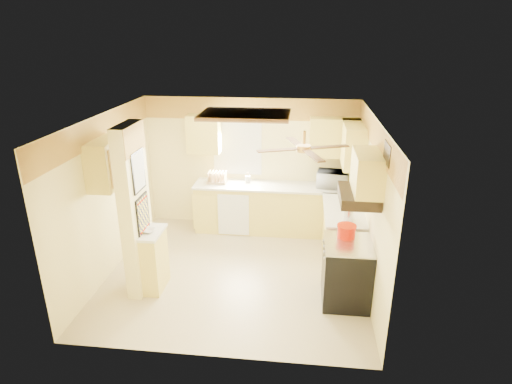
# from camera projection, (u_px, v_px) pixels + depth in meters

# --- Properties ---
(floor) EXTENTS (4.00, 4.00, 0.00)m
(floor) POSITION_uv_depth(u_px,v_px,m) (236.00, 272.00, 6.89)
(floor) COLOR tan
(floor) RESTS_ON ground
(ceiling) EXTENTS (4.00, 4.00, 0.00)m
(ceiling) POSITION_uv_depth(u_px,v_px,m) (233.00, 118.00, 5.99)
(ceiling) COLOR white
(ceiling) RESTS_ON wall_back
(wall_back) EXTENTS (4.00, 0.00, 4.00)m
(wall_back) POSITION_uv_depth(u_px,v_px,m) (251.00, 164.00, 8.20)
(wall_back) COLOR #FBEA99
(wall_back) RESTS_ON floor
(wall_front) EXTENTS (4.00, 0.00, 4.00)m
(wall_front) POSITION_uv_depth(u_px,v_px,m) (207.00, 265.00, 4.68)
(wall_front) COLOR #FBEA99
(wall_front) RESTS_ON floor
(wall_left) EXTENTS (0.00, 3.80, 3.80)m
(wall_left) POSITION_uv_depth(u_px,v_px,m) (108.00, 195.00, 6.65)
(wall_left) COLOR #FBEA99
(wall_left) RESTS_ON floor
(wall_right) EXTENTS (0.00, 3.80, 3.80)m
(wall_right) POSITION_uv_depth(u_px,v_px,m) (370.00, 206.00, 6.23)
(wall_right) COLOR #FBEA99
(wall_right) RESTS_ON floor
(wallpaper_border) EXTENTS (4.00, 0.02, 0.40)m
(wallpaper_border) POSITION_uv_depth(u_px,v_px,m) (250.00, 109.00, 7.81)
(wallpaper_border) COLOR #FFCB4B
(wallpaper_border) RESTS_ON wall_back
(partition_column) EXTENTS (0.20, 0.70, 2.50)m
(partition_column) POSITION_uv_depth(u_px,v_px,m) (135.00, 211.00, 6.07)
(partition_column) COLOR #FBEA99
(partition_column) RESTS_ON floor
(partition_ledge) EXTENTS (0.25, 0.55, 0.90)m
(partition_ledge) POSITION_uv_depth(u_px,v_px,m) (155.00, 261.00, 6.34)
(partition_ledge) COLOR #F2E15E
(partition_ledge) RESTS_ON floor
(ledge_top) EXTENTS (0.28, 0.58, 0.04)m
(ledge_top) POSITION_uv_depth(u_px,v_px,m) (152.00, 233.00, 6.17)
(ledge_top) COLOR silver
(ledge_top) RESTS_ON partition_ledge
(lower_cabinets_back) EXTENTS (3.00, 0.60, 0.90)m
(lower_cabinets_back) POSITION_uv_depth(u_px,v_px,m) (275.00, 209.00, 8.16)
(lower_cabinets_back) COLOR #F2E15E
(lower_cabinets_back) RESTS_ON floor
(lower_cabinets_right) EXTENTS (0.60, 1.40, 0.90)m
(lower_cabinets_right) POSITION_uv_depth(u_px,v_px,m) (342.00, 236.00, 7.10)
(lower_cabinets_right) COLOR #F2E15E
(lower_cabinets_right) RESTS_ON floor
(countertop_back) EXTENTS (3.04, 0.64, 0.04)m
(countertop_back) POSITION_uv_depth(u_px,v_px,m) (275.00, 186.00, 7.98)
(countertop_back) COLOR silver
(countertop_back) RESTS_ON lower_cabinets_back
(countertop_right) EXTENTS (0.64, 1.44, 0.04)m
(countertop_right) POSITION_uv_depth(u_px,v_px,m) (344.00, 210.00, 6.94)
(countertop_right) COLOR silver
(countertop_right) RESTS_ON lower_cabinets_right
(dishwasher_panel) EXTENTS (0.58, 0.02, 0.80)m
(dishwasher_panel) POSITION_uv_depth(u_px,v_px,m) (233.00, 215.00, 7.96)
(dishwasher_panel) COLOR white
(dishwasher_panel) RESTS_ON lower_cabinets_back
(window) EXTENTS (0.92, 0.02, 1.02)m
(window) POSITION_uv_depth(u_px,v_px,m) (237.00, 148.00, 8.11)
(window) COLOR white
(window) RESTS_ON wall_back
(upper_cab_back_left) EXTENTS (0.60, 0.35, 0.70)m
(upper_cab_back_left) POSITION_uv_depth(u_px,v_px,m) (204.00, 134.00, 7.92)
(upper_cab_back_left) COLOR #F2E15E
(upper_cab_back_left) RESTS_ON wall_back
(upper_cab_back_right) EXTENTS (0.90, 0.35, 0.70)m
(upper_cab_back_right) POSITION_uv_depth(u_px,v_px,m) (335.00, 137.00, 7.66)
(upper_cab_back_right) COLOR #F2E15E
(upper_cab_back_right) RESTS_ON wall_back
(upper_cab_right) EXTENTS (0.35, 1.00, 0.70)m
(upper_cab_right) POSITION_uv_depth(u_px,v_px,m) (353.00, 145.00, 7.19)
(upper_cab_right) COLOR #F2E15E
(upper_cab_right) RESTS_ON wall_right
(upper_cab_left_wall) EXTENTS (0.35, 0.75, 0.70)m
(upper_cab_left_wall) POSITION_uv_depth(u_px,v_px,m) (107.00, 163.00, 6.19)
(upper_cab_left_wall) COLOR #F2E15E
(upper_cab_left_wall) RESTS_ON wall_left
(upper_cab_over_stove) EXTENTS (0.35, 0.76, 0.52)m
(upper_cab_over_stove) POSITION_uv_depth(u_px,v_px,m) (367.00, 172.00, 5.49)
(upper_cab_over_stove) COLOR #F2E15E
(upper_cab_over_stove) RESTS_ON wall_right
(stove) EXTENTS (0.68, 0.77, 0.92)m
(stove) POSITION_uv_depth(u_px,v_px,m) (346.00, 272.00, 6.04)
(stove) COLOR black
(stove) RESTS_ON floor
(range_hood) EXTENTS (0.50, 0.76, 0.14)m
(range_hood) POSITION_uv_depth(u_px,v_px,m) (358.00, 196.00, 5.61)
(range_hood) COLOR black
(range_hood) RESTS_ON upper_cab_over_stove
(poster_menu) EXTENTS (0.02, 0.42, 0.57)m
(poster_menu) POSITION_uv_depth(u_px,v_px,m) (138.00, 171.00, 5.85)
(poster_menu) COLOR black
(poster_menu) RESTS_ON partition_column
(poster_nashville) EXTENTS (0.02, 0.42, 0.57)m
(poster_nashville) POSITION_uv_depth(u_px,v_px,m) (143.00, 215.00, 6.08)
(poster_nashville) COLOR black
(poster_nashville) RESTS_ON partition_column
(ceiling_light_panel) EXTENTS (1.35, 0.95, 0.06)m
(ceiling_light_panel) POSITION_uv_depth(u_px,v_px,m) (245.00, 115.00, 6.46)
(ceiling_light_panel) COLOR brown
(ceiling_light_panel) RESTS_ON ceiling
(ceiling_fan) EXTENTS (1.15, 1.15, 0.26)m
(ceiling_fan) POSITION_uv_depth(u_px,v_px,m) (304.00, 148.00, 5.32)
(ceiling_fan) COLOR gold
(ceiling_fan) RESTS_ON ceiling
(vent_grate) EXTENTS (0.02, 0.40, 0.25)m
(vent_grate) POSITION_uv_depth(u_px,v_px,m) (387.00, 154.00, 5.02)
(vent_grate) COLOR black
(vent_grate) RESTS_ON wall_right
(microwave) EXTENTS (0.59, 0.44, 0.30)m
(microwave) POSITION_uv_depth(u_px,v_px,m) (332.00, 179.00, 7.83)
(microwave) COLOR white
(microwave) RESTS_ON countertop_back
(bowl) EXTENTS (0.22, 0.22, 0.05)m
(bowl) POSITION_uv_depth(u_px,v_px,m) (148.00, 231.00, 6.13)
(bowl) COLOR white
(bowl) RESTS_ON ledge_top
(dutch_oven) EXTENTS (0.27, 0.27, 0.18)m
(dutch_oven) POSITION_uv_depth(u_px,v_px,m) (346.00, 231.00, 6.02)
(dutch_oven) COLOR red
(dutch_oven) RESTS_ON stove
(kettle) EXTENTS (0.15, 0.15, 0.23)m
(kettle) POSITION_uv_depth(u_px,v_px,m) (349.00, 214.00, 6.47)
(kettle) COLOR silver
(kettle) RESTS_ON countertop_right
(dish_rack) EXTENTS (0.37, 0.27, 0.21)m
(dish_rack) POSITION_uv_depth(u_px,v_px,m) (217.00, 179.00, 8.10)
(dish_rack) COLOR #DCB87E
(dish_rack) RESTS_ON countertop_back
(utensil_crock) EXTENTS (0.10, 0.10, 0.20)m
(utensil_crock) POSITION_uv_depth(u_px,v_px,m) (248.00, 179.00, 8.10)
(utensil_crock) COLOR white
(utensil_crock) RESTS_ON countertop_back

